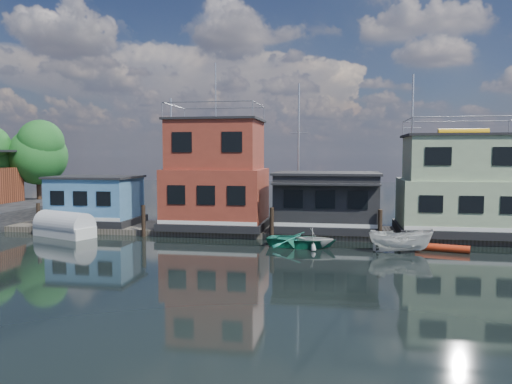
% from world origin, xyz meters
% --- Properties ---
extents(ground, '(160.00, 160.00, 0.00)m').
position_xyz_m(ground, '(0.00, 0.00, 0.00)').
color(ground, black).
rests_on(ground, ground).
extents(dock, '(48.00, 5.00, 0.40)m').
position_xyz_m(dock, '(0.00, 12.00, 0.20)').
color(dock, '#595147').
rests_on(dock, ground).
extents(houseboat_blue, '(6.40, 4.90, 3.66)m').
position_xyz_m(houseboat_blue, '(-18.00, 12.00, 2.21)').
color(houseboat_blue, black).
rests_on(houseboat_blue, dock).
extents(houseboat_red, '(7.40, 5.90, 11.86)m').
position_xyz_m(houseboat_red, '(-8.50, 12.00, 4.10)').
color(houseboat_red, black).
rests_on(houseboat_red, dock).
extents(houseboat_dark, '(7.40, 6.10, 4.06)m').
position_xyz_m(houseboat_dark, '(-0.50, 11.98, 2.42)').
color(houseboat_dark, black).
rests_on(houseboat_dark, dock).
extents(houseboat_green, '(8.40, 5.90, 7.03)m').
position_xyz_m(houseboat_green, '(8.50, 12.00, 3.55)').
color(houseboat_green, black).
rests_on(houseboat_green, dock).
extents(pilings, '(42.28, 0.28, 2.20)m').
position_xyz_m(pilings, '(-0.33, 9.20, 1.10)').
color(pilings, '#2D2116').
rests_on(pilings, ground).
extents(background_masts, '(36.40, 0.16, 12.00)m').
position_xyz_m(background_masts, '(4.76, 18.00, 5.55)').
color(background_masts, silver).
rests_on(background_masts, ground).
extents(dinghy_teal, '(4.62, 3.56, 0.88)m').
position_xyz_m(dinghy_teal, '(-1.87, 7.14, 0.44)').
color(dinghy_teal, '#24876F').
rests_on(dinghy_teal, ground).
extents(dinghy_white, '(2.57, 2.29, 1.24)m').
position_xyz_m(dinghy_white, '(-1.07, 6.89, 0.62)').
color(dinghy_white, silver).
rests_on(dinghy_white, ground).
extents(tarp_runabout, '(4.94, 3.39, 1.87)m').
position_xyz_m(tarp_runabout, '(-18.46, 8.30, 0.70)').
color(tarp_runabout, silver).
rests_on(tarp_runabout, ground).
extents(red_kayak, '(3.04, 1.18, 0.44)m').
position_xyz_m(red_kayak, '(6.44, 7.15, 0.22)').
color(red_kayak, red).
rests_on(red_kayak, ground).
extents(motorboat, '(3.74, 1.53, 1.43)m').
position_xyz_m(motorboat, '(4.00, 6.42, 0.71)').
color(motorboat, silver).
rests_on(motorboat, ground).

